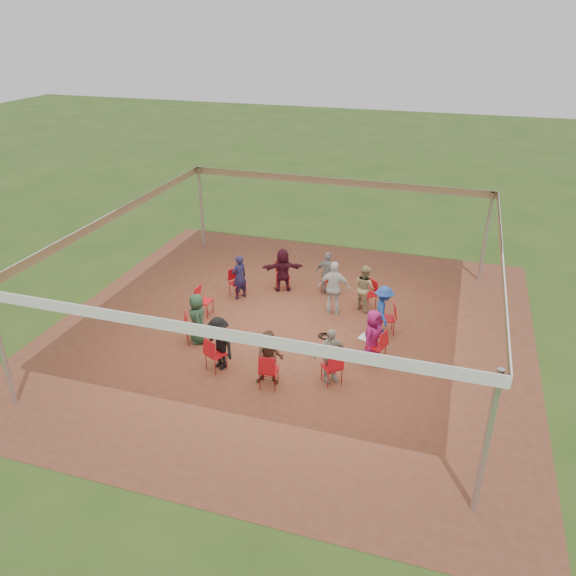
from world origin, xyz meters
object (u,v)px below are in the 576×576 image
(person_seated_8, at_px, (270,358))
(standing_person, at_px, (334,288))
(person_seated_7, at_px, (219,343))
(chair_4, at_px, (283,276))
(chair_7, at_px, (194,327))
(chair_10, at_px, (332,367))
(person_seated_3, at_px, (328,274))
(chair_5, at_px, (238,283))
(person_seated_6, at_px, (198,318))
(person_seated_0, at_px, (373,336))
(chair_8, at_px, (216,354))
(chair_9, at_px, (269,370))
(cable_coil, at_px, (325,336))
(chair_3, at_px, (329,280))
(person_seated_2, at_px, (365,288))
(person_seated_1, at_px, (383,310))
(laptop, at_px, (367,335))
(person_seated_9, at_px, (330,355))
(chair_6, at_px, (204,301))
(person_seated_4, at_px, (283,270))
(person_seated_5, at_px, (239,277))
(chair_1, at_px, (387,319))
(chair_0, at_px, (376,346))

(person_seated_8, bearing_deg, standing_person, 74.24)
(person_seated_7, xyz_separation_m, person_seated_8, (1.41, -0.25, 0.00))
(chair_4, relative_size, chair_7, 1.00)
(chair_10, bearing_deg, person_seated_3, 66.06)
(chair_5, bearing_deg, chair_10, 81.82)
(chair_4, bearing_deg, person_seated_3, 159.13)
(chair_5, distance_m, person_seated_6, 2.82)
(chair_7, bearing_deg, chair_4, 130.91)
(person_seated_0, bearing_deg, chair_8, 132.06)
(chair_9, distance_m, person_seated_8, 0.29)
(cable_coil, bearing_deg, standing_person, 93.80)
(chair_3, bearing_deg, person_seated_3, 90.00)
(person_seated_2, relative_size, standing_person, 0.85)
(person_seated_1, relative_size, laptop, 3.38)
(chair_8, distance_m, person_seated_9, 2.82)
(person_seated_8, bearing_deg, chair_7, 149.33)
(person_seated_7, bearing_deg, chair_7, 168.14)
(standing_person, bearing_deg, chair_4, -35.64)
(chair_3, distance_m, person_seated_3, 0.29)
(cable_coil, bearing_deg, chair_7, -158.49)
(chair_6, bearing_deg, standing_person, 110.91)
(person_seated_7, distance_m, laptop, 3.71)
(chair_6, distance_m, person_seated_0, 5.14)
(chair_7, bearing_deg, person_seated_8, 34.79)
(chair_4, xyz_separation_m, laptop, (3.28, -3.19, 0.22))
(person_seated_1, bearing_deg, person_seated_4, 49.09)
(chair_6, xyz_separation_m, person_seated_8, (2.93, -2.60, 0.26))
(chair_10, relative_size, person_seated_6, 0.64)
(chair_7, bearing_deg, person_seated_7, 20.87)
(chair_10, distance_m, person_seated_9, 0.29)
(chair_10, height_order, person_seated_6, person_seated_6)
(chair_4, bearing_deg, chair_7, 49.09)
(chair_10, xyz_separation_m, person_seated_5, (-3.76, 3.50, 0.26))
(chair_9, bearing_deg, person_seated_9, 20.87)
(person_seated_0, xyz_separation_m, person_seated_2, (-0.69, 2.65, 0.00))
(chair_1, distance_m, laptop, 1.46)
(person_seated_1, height_order, laptop, person_seated_1)
(chair_3, relative_size, person_seated_8, 0.64)
(chair_10, distance_m, cable_coil, 2.14)
(chair_9, height_order, person_seated_3, person_seated_3)
(person_seated_6, relative_size, person_seated_9, 1.00)
(cable_coil, bearing_deg, person_seated_1, 25.92)
(person_seated_2, height_order, cable_coil, person_seated_2)
(chair_4, bearing_deg, person_seated_6, 50.24)
(chair_3, bearing_deg, laptop, 128.18)
(chair_9, height_order, person_seated_6, person_seated_6)
(chair_0, relative_size, chair_10, 1.00)
(chair_9, bearing_deg, person_seated_3, 82.01)
(chair_4, height_order, chair_7, same)
(chair_9, xyz_separation_m, cable_coil, (0.72, 2.57, -0.43))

